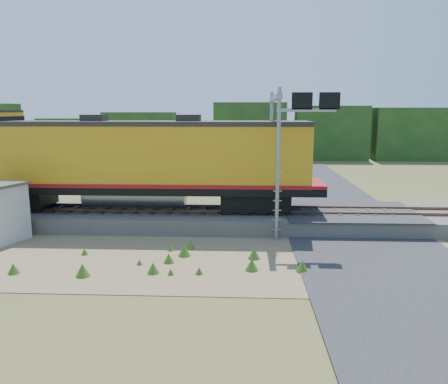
{
  "coord_description": "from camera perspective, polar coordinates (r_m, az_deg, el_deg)",
  "views": [
    {
      "loc": [
        1.3,
        -17.24,
        6.2
      ],
      "look_at": [
        0.35,
        3.0,
        2.4
      ],
      "focal_mm": 35.0,
      "sensor_mm": 36.0,
      "label": 1
    }
  ],
  "objects": [
    {
      "name": "ground",
      "position": [
        18.36,
        -1.54,
        -9.11
      ],
      "size": [
        140.0,
        140.0,
        0.0
      ],
      "primitive_type": "plane",
      "color": "#475123",
      "rests_on": "ground"
    },
    {
      "name": "ballast",
      "position": [
        23.99,
        -0.49,
        -3.37
      ],
      "size": [
        70.0,
        5.0,
        0.8
      ],
      "primitive_type": "cube",
      "color": "slate",
      "rests_on": "ground"
    },
    {
      "name": "rails",
      "position": [
        23.87,
        -0.49,
        -2.25
      ],
      "size": [
        70.0,
        1.54,
        0.16
      ],
      "color": "brown",
      "rests_on": "ballast"
    },
    {
      "name": "dirt_shoulder",
      "position": [
        19.07,
        -7.49,
        -8.39
      ],
      "size": [
        26.0,
        8.0,
        0.03
      ],
      "primitive_type": "cube",
      "color": "#8C7754",
      "rests_on": "ground"
    },
    {
      "name": "road",
      "position": [
        19.83,
        19.46,
        -7.96
      ],
      "size": [
        7.0,
        66.0,
        0.86
      ],
      "color": "#38383A",
      "rests_on": "ground"
    },
    {
      "name": "tree_line_north",
      "position": [
        55.34,
        1.36,
        7.37
      ],
      "size": [
        130.0,
        3.0,
        6.5
      ],
      "color": "#183C16",
      "rests_on": "ground"
    },
    {
      "name": "weed_clumps",
      "position": [
        19.03,
        -12.21,
        -8.64
      ],
      "size": [
        15.0,
        6.2,
        0.56
      ],
      "primitive_type": null,
      "color": "#3A631C",
      "rests_on": "ground"
    },
    {
      "name": "locomotive",
      "position": [
        24.22,
        -12.44,
        4.09
      ],
      "size": [
        20.35,
        3.1,
        5.25
      ],
      "color": "black",
      "rests_on": "rails"
    },
    {
      "name": "signal_gantry",
      "position": [
        22.66,
        7.7,
        8.56
      ],
      "size": [
        2.87,
        6.2,
        7.24
      ],
      "color": "gray",
      "rests_on": "ground"
    }
  ]
}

